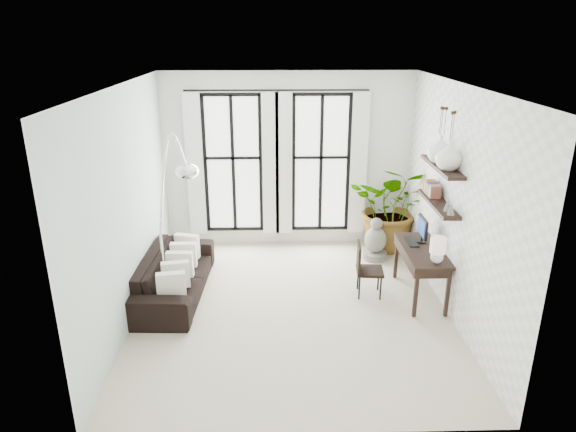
{
  "coord_description": "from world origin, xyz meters",
  "views": [
    {
      "loc": [
        -0.24,
        -6.63,
        3.87
      ],
      "look_at": [
        -0.06,
        0.3,
        1.34
      ],
      "focal_mm": 32.0,
      "sensor_mm": 36.0,
      "label": 1
    }
  ],
  "objects_px": {
    "desk": "(423,254)",
    "desk_chair": "(365,266)",
    "arc_lamp": "(173,182)",
    "sofa": "(174,274)",
    "buddha": "(375,242)",
    "plant": "(393,207)"
  },
  "relations": [
    {
      "from": "desk",
      "to": "desk_chair",
      "type": "bearing_deg",
      "value": 171.95
    },
    {
      "from": "desk_chair",
      "to": "buddha",
      "type": "bearing_deg",
      "value": 77.37
    },
    {
      "from": "arc_lamp",
      "to": "buddha",
      "type": "height_order",
      "value": "arc_lamp"
    },
    {
      "from": "sofa",
      "to": "desk",
      "type": "height_order",
      "value": "desk"
    },
    {
      "from": "buddha",
      "to": "desk",
      "type": "bearing_deg",
      "value": -73.71
    },
    {
      "from": "buddha",
      "to": "sofa",
      "type": "bearing_deg",
      "value": -160.0
    },
    {
      "from": "sofa",
      "to": "plant",
      "type": "xyz_separation_m",
      "value": [
        3.7,
        1.66,
        0.49
      ]
    },
    {
      "from": "arc_lamp",
      "to": "desk",
      "type": "bearing_deg",
      "value": -2.18
    },
    {
      "from": "sofa",
      "to": "desk_chair",
      "type": "height_order",
      "value": "desk_chair"
    },
    {
      "from": "sofa",
      "to": "desk_chair",
      "type": "relative_size",
      "value": 2.67
    },
    {
      "from": "sofa",
      "to": "buddha",
      "type": "xyz_separation_m",
      "value": [
        3.33,
        1.21,
        -0.0
      ]
    },
    {
      "from": "plant",
      "to": "desk",
      "type": "bearing_deg",
      "value": -88.57
    },
    {
      "from": "arc_lamp",
      "to": "desk_chair",
      "type": "bearing_deg",
      "value": -0.42
    },
    {
      "from": "sofa",
      "to": "arc_lamp",
      "type": "relative_size",
      "value": 0.89
    },
    {
      "from": "plant",
      "to": "arc_lamp",
      "type": "bearing_deg",
      "value": -154.18
    },
    {
      "from": "desk_chair",
      "to": "buddha",
      "type": "distance_m",
      "value": 1.38
    },
    {
      "from": "plant",
      "to": "desk",
      "type": "distance_m",
      "value": 1.88
    },
    {
      "from": "sofa",
      "to": "arc_lamp",
      "type": "distance_m",
      "value": 1.5
    },
    {
      "from": "desk_chair",
      "to": "arc_lamp",
      "type": "height_order",
      "value": "arc_lamp"
    },
    {
      "from": "desk",
      "to": "desk_chair",
      "type": "height_order",
      "value": "desk"
    },
    {
      "from": "desk",
      "to": "desk_chair",
      "type": "relative_size",
      "value": 1.58
    },
    {
      "from": "desk",
      "to": "arc_lamp",
      "type": "relative_size",
      "value": 0.53
    }
  ]
}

